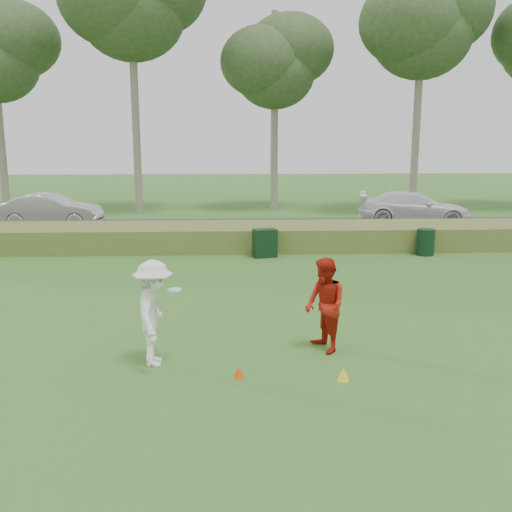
{
  "coord_description": "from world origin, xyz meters",
  "views": [
    {
      "loc": [
        -0.63,
        -10.46,
        4.3
      ],
      "look_at": [
        0.0,
        4.0,
        1.3
      ],
      "focal_mm": 40.0,
      "sensor_mm": 36.0,
      "label": 1
    }
  ],
  "objects_px": {
    "player_red": "(325,305)",
    "cone_yellow": "(343,374)",
    "trash_bin": "(426,242)",
    "cone_orange": "(239,372)",
    "utility_cabinet": "(265,243)",
    "car_right": "(414,208)",
    "player_white": "(154,313)",
    "car_mid": "(51,210)"
  },
  "relations": [
    {
      "from": "player_red",
      "to": "utility_cabinet",
      "type": "height_order",
      "value": "player_red"
    },
    {
      "from": "cone_orange",
      "to": "player_red",
      "type": "bearing_deg",
      "value": 35.87
    },
    {
      "from": "cone_orange",
      "to": "cone_yellow",
      "type": "distance_m",
      "value": 1.9
    },
    {
      "from": "cone_yellow",
      "to": "trash_bin",
      "type": "height_order",
      "value": "trash_bin"
    },
    {
      "from": "player_red",
      "to": "cone_yellow",
      "type": "distance_m",
      "value": 1.71
    },
    {
      "from": "trash_bin",
      "to": "car_mid",
      "type": "height_order",
      "value": "car_mid"
    },
    {
      "from": "player_red",
      "to": "player_white",
      "type": "bearing_deg",
      "value": -99.21
    },
    {
      "from": "trash_bin",
      "to": "car_mid",
      "type": "bearing_deg",
      "value": 155.36
    },
    {
      "from": "player_red",
      "to": "trash_bin",
      "type": "relative_size",
      "value": 1.97
    },
    {
      "from": "car_right",
      "to": "cone_yellow",
      "type": "bearing_deg",
      "value": 170.82
    },
    {
      "from": "car_mid",
      "to": "car_right",
      "type": "bearing_deg",
      "value": -86.48
    },
    {
      "from": "cone_orange",
      "to": "cone_yellow",
      "type": "bearing_deg",
      "value": -6.13
    },
    {
      "from": "car_mid",
      "to": "cone_orange",
      "type": "bearing_deg",
      "value": -151.38
    },
    {
      "from": "utility_cabinet",
      "to": "car_right",
      "type": "relative_size",
      "value": 0.19
    },
    {
      "from": "player_red",
      "to": "cone_yellow",
      "type": "height_order",
      "value": "player_red"
    },
    {
      "from": "trash_bin",
      "to": "cone_orange",
      "type": "bearing_deg",
      "value": -123.27
    },
    {
      "from": "car_mid",
      "to": "cone_yellow",
      "type": "bearing_deg",
      "value": -147.06
    },
    {
      "from": "cone_orange",
      "to": "car_mid",
      "type": "bearing_deg",
      "value": 115.98
    },
    {
      "from": "utility_cabinet",
      "to": "cone_orange",
      "type": "bearing_deg",
      "value": -108.82
    },
    {
      "from": "cone_orange",
      "to": "cone_yellow",
      "type": "height_order",
      "value": "cone_yellow"
    },
    {
      "from": "player_white",
      "to": "cone_yellow",
      "type": "relative_size",
      "value": 8.38
    },
    {
      "from": "utility_cabinet",
      "to": "car_right",
      "type": "height_order",
      "value": "car_right"
    },
    {
      "from": "player_white",
      "to": "car_mid",
      "type": "relative_size",
      "value": 0.42
    },
    {
      "from": "player_white",
      "to": "player_red",
      "type": "xyz_separation_m",
      "value": [
        3.38,
        0.55,
        -0.05
      ]
    },
    {
      "from": "player_white",
      "to": "trash_bin",
      "type": "xyz_separation_m",
      "value": [
        8.74,
        10.14,
        -0.53
      ]
    },
    {
      "from": "player_white",
      "to": "car_mid",
      "type": "bearing_deg",
      "value": 21.16
    },
    {
      "from": "cone_yellow",
      "to": "car_right",
      "type": "relative_size",
      "value": 0.04
    },
    {
      "from": "cone_orange",
      "to": "trash_bin",
      "type": "xyz_separation_m",
      "value": [
        7.13,
        10.87,
        0.39
      ]
    },
    {
      "from": "player_red",
      "to": "car_mid",
      "type": "relative_size",
      "value": 0.4
    },
    {
      "from": "car_right",
      "to": "car_mid",
      "type": "bearing_deg",
      "value": 102.84
    },
    {
      "from": "player_red",
      "to": "utility_cabinet",
      "type": "xyz_separation_m",
      "value": [
        -0.66,
        9.5,
        -0.45
      ]
    },
    {
      "from": "player_white",
      "to": "trash_bin",
      "type": "relative_size",
      "value": 2.08
    },
    {
      "from": "trash_bin",
      "to": "utility_cabinet",
      "type": "bearing_deg",
      "value": -179.17
    },
    {
      "from": "cone_orange",
      "to": "trash_bin",
      "type": "height_order",
      "value": "trash_bin"
    },
    {
      "from": "player_white",
      "to": "car_right",
      "type": "distance_m",
      "value": 20.74
    },
    {
      "from": "player_white",
      "to": "utility_cabinet",
      "type": "bearing_deg",
      "value": -16.55
    },
    {
      "from": "player_white",
      "to": "car_right",
      "type": "xyz_separation_m",
      "value": [
        10.72,
        17.76,
        -0.17
      ]
    },
    {
      "from": "player_white",
      "to": "cone_yellow",
      "type": "height_order",
      "value": "player_white"
    },
    {
      "from": "car_right",
      "to": "player_red",
      "type": "bearing_deg",
      "value": 168.85
    },
    {
      "from": "utility_cabinet",
      "to": "trash_bin",
      "type": "bearing_deg",
      "value": -12.1
    },
    {
      "from": "player_red",
      "to": "cone_yellow",
      "type": "xyz_separation_m",
      "value": [
        0.12,
        -1.48,
        -0.85
      ]
    },
    {
      "from": "player_red",
      "to": "car_mid",
      "type": "distance_m",
      "value": 20.0
    }
  ]
}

